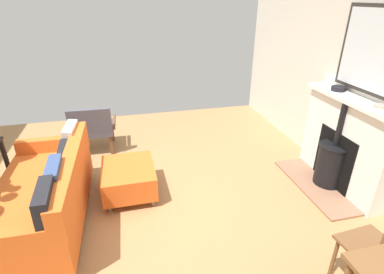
# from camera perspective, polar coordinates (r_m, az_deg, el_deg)

# --- Properties ---
(ground_plane) EXTENTS (5.87, 5.97, 0.01)m
(ground_plane) POSITION_cam_1_polar(r_m,az_deg,el_deg) (3.52, -14.34, -13.99)
(ground_plane) COLOR #A87A4C
(wall_left) EXTENTS (0.12, 5.97, 2.79)m
(wall_left) POSITION_cam_1_polar(r_m,az_deg,el_deg) (3.94, 31.28, 10.32)
(wall_left) COLOR beige
(wall_left) RESTS_ON ground
(fireplace) EXTENTS (0.64, 1.42, 1.15)m
(fireplace) POSITION_cam_1_polar(r_m,az_deg,el_deg) (4.03, 26.92, -2.02)
(fireplace) COLOR #93664C
(fireplace) RESTS_ON ground
(mirror_over_mantel) EXTENTS (0.04, 0.97, 0.92)m
(mirror_over_mantel) POSITION_cam_1_polar(r_m,az_deg,el_deg) (3.78, 31.91, 13.97)
(mirror_over_mantel) COLOR #2D2823
(mantel_bowl_near) EXTENTS (0.17, 0.17, 0.05)m
(mantel_bowl_near) POSITION_cam_1_polar(r_m,az_deg,el_deg) (4.04, 26.48, 8.44)
(mantel_bowl_near) COLOR black
(mantel_bowl_near) RESTS_ON fireplace
(mantel_bowl_far) EXTENTS (0.12, 0.12, 0.04)m
(mantel_bowl_far) POSITION_cam_1_polar(r_m,az_deg,el_deg) (3.59, 32.57, 5.07)
(mantel_bowl_far) COLOR #9E9384
(mantel_bowl_far) RESTS_ON fireplace
(sofa) EXTENTS (0.89, 1.76, 0.85)m
(sofa) POSITION_cam_1_polar(r_m,az_deg,el_deg) (3.41, -26.43, -9.92)
(sofa) COLOR #B2B2B7
(sofa) RESTS_ON ground
(ottoman) EXTENTS (0.61, 0.72, 0.38)m
(ottoman) POSITION_cam_1_polar(r_m,az_deg,el_deg) (3.63, -12.13, -7.65)
(ottoman) COLOR #B2B2B7
(ottoman) RESTS_ON ground
(armchair_accent) EXTENTS (0.69, 0.59, 0.76)m
(armchair_accent) POSITION_cam_1_polar(r_m,az_deg,el_deg) (4.67, -18.73, 1.94)
(armchair_accent) COLOR brown
(armchair_accent) RESTS_ON ground
(dining_chair_near_fireplace) EXTENTS (0.43, 0.43, 0.83)m
(dining_chair_near_fireplace) POSITION_cam_1_polar(r_m,az_deg,el_deg) (2.72, 32.94, -17.99)
(dining_chair_near_fireplace) COLOR brown
(dining_chair_near_fireplace) RESTS_ON ground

